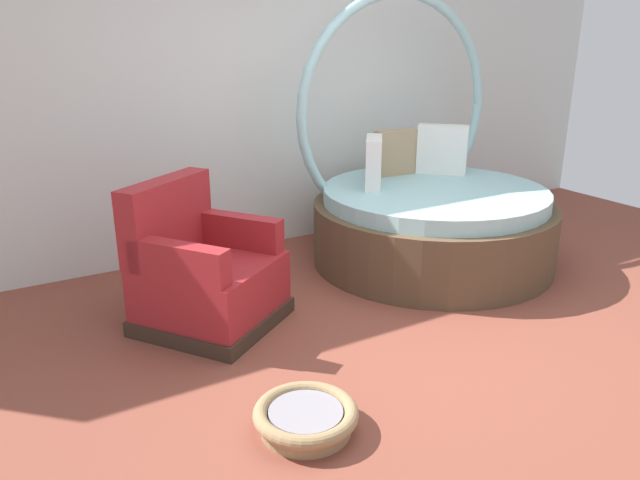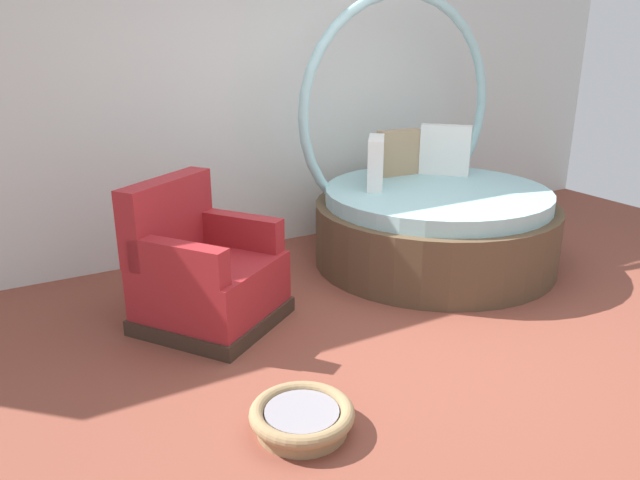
# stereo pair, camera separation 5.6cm
# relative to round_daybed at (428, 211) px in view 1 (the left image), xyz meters

# --- Properties ---
(ground_plane) EXTENTS (8.00, 8.00, 0.02)m
(ground_plane) POSITION_rel_round_daybed_xyz_m (-0.99, -1.16, -0.43)
(ground_plane) COLOR brown
(back_wall) EXTENTS (8.00, 0.12, 2.86)m
(back_wall) POSITION_rel_round_daybed_xyz_m (-0.99, 1.12, 1.01)
(back_wall) COLOR silver
(back_wall) RESTS_ON ground_plane
(round_daybed) EXTENTS (1.96, 1.96, 2.16)m
(round_daybed) POSITION_rel_round_daybed_xyz_m (0.00, 0.00, 0.00)
(round_daybed) COLOR brown
(round_daybed) RESTS_ON ground_plane
(red_armchair) EXTENTS (1.11, 1.11, 0.94)m
(red_armchair) POSITION_rel_round_daybed_xyz_m (-2.02, -0.18, -0.09)
(red_armchair) COLOR #38281E
(red_armchair) RESTS_ON ground_plane
(pet_basket) EXTENTS (0.51, 0.51, 0.13)m
(pet_basket) POSITION_rel_round_daybed_xyz_m (-2.02, -1.53, -0.34)
(pet_basket) COLOR #9E7F56
(pet_basket) RESTS_ON ground_plane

